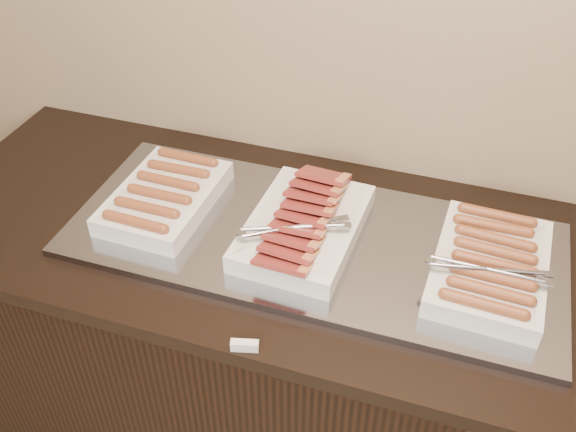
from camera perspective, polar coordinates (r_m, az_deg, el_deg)
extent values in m
cube|color=black|center=(1.93, 1.90, -12.90)|extent=(2.00, 0.70, 0.86)
cube|color=black|center=(1.60, 2.25, -2.97)|extent=(2.06, 0.76, 0.04)
cube|color=gray|center=(1.58, 2.15, -2.14)|extent=(1.20, 0.50, 0.02)
cube|color=silver|center=(1.68, -10.86, 1.61)|extent=(0.24, 0.35, 0.05)
cylinder|color=brown|center=(1.57, -13.42, -0.51)|extent=(0.16, 0.03, 0.03)
cylinder|color=brown|center=(1.60, -12.45, 0.74)|extent=(0.15, 0.03, 0.03)
cylinder|color=brown|center=(1.64, -11.37, 1.90)|extent=(0.15, 0.03, 0.03)
cylinder|color=brown|center=(1.68, -10.63, 3.06)|extent=(0.15, 0.03, 0.03)
cylinder|color=brown|center=(1.72, -9.72, 4.13)|extent=(0.15, 0.03, 0.03)
cylinder|color=brown|center=(1.76, -8.90, 5.16)|extent=(0.15, 0.03, 0.03)
cube|color=silver|center=(1.56, 1.44, -1.01)|extent=(0.27, 0.39, 0.05)
cube|color=maroon|center=(1.43, -0.37, -4.10)|extent=(0.13, 0.09, 0.04)
cube|color=maroon|center=(1.46, 0.13, -3.01)|extent=(0.13, 0.10, 0.04)
cube|color=maroon|center=(1.48, 0.50, -1.94)|extent=(0.13, 0.10, 0.04)
cube|color=maroon|center=(1.51, 0.95, -0.92)|extent=(0.13, 0.09, 0.04)
cube|color=maroon|center=(1.53, 1.51, 0.03)|extent=(0.13, 0.10, 0.04)
cube|color=maroon|center=(1.56, 1.99, 0.96)|extent=(0.13, 0.09, 0.04)
cube|color=maroon|center=(1.59, 2.17, 1.92)|extent=(0.13, 0.09, 0.04)
cube|color=maroon|center=(1.62, 2.73, 2.77)|extent=(0.13, 0.10, 0.04)
cube|color=maroon|center=(1.65, 3.18, 3.61)|extent=(0.13, 0.10, 0.04)
cube|color=silver|center=(1.53, 17.49, -4.35)|extent=(0.26, 0.38, 0.05)
cylinder|color=brown|center=(1.39, 17.00, -7.52)|extent=(0.16, 0.04, 0.03)
cylinder|color=brown|center=(1.42, 17.58, -6.36)|extent=(0.16, 0.03, 0.03)
cylinder|color=brown|center=(1.46, 17.75, -5.19)|extent=(0.16, 0.03, 0.03)
cylinder|color=brown|center=(1.49, 17.86, -4.05)|extent=(0.16, 0.03, 0.03)
cylinder|color=brown|center=(1.52, 17.94, -2.96)|extent=(0.16, 0.04, 0.03)
cylinder|color=brown|center=(1.55, 17.95, -1.90)|extent=(0.16, 0.04, 0.03)
cylinder|color=brown|center=(1.59, 17.78, -0.85)|extent=(0.16, 0.03, 0.03)
cylinder|color=brown|center=(1.62, 18.08, 0.07)|extent=(0.16, 0.03, 0.03)
cube|color=silver|center=(1.35, -3.87, -11.42)|extent=(0.06, 0.03, 0.02)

